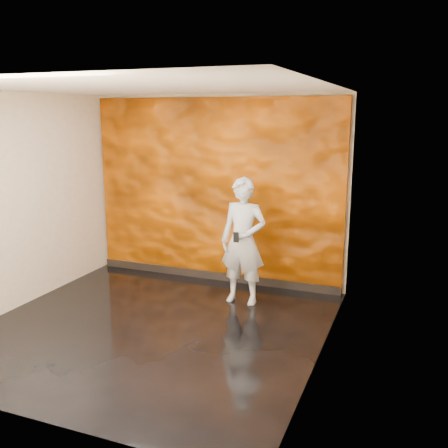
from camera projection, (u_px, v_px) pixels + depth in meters
room at (149, 214)px, 5.71m from camera, size 4.02×4.02×2.81m
feature_wall at (215, 191)px, 7.50m from camera, size 3.90×0.06×2.75m
baseboard at (214, 275)px, 7.75m from camera, size 3.90×0.04×0.12m
man at (243, 241)px, 6.66m from camera, size 0.63×0.42×1.71m
phone at (236, 237)px, 6.40m from camera, size 0.07×0.02×0.13m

